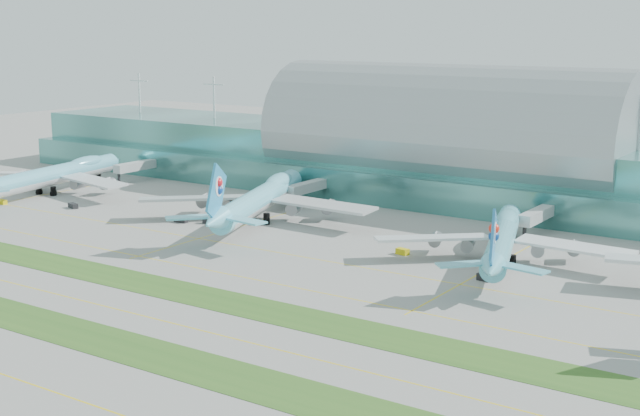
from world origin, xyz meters
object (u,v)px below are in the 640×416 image
Objects in this scene: terminal at (447,154)px; airliner_b at (261,197)px; airliner_a at (54,174)px; airliner_c at (503,237)px.

terminal reaches higher than airliner_b.
terminal is 68.58m from airliner_b.
airliner_a is at bearing 163.39° from airliner_b.
airliner_c is at bearing -9.58° from airliner_a.
terminal is 4.38× the size of airliner_b.
airliner_c is at bearing -22.74° from airliner_b.
airliner_a is 159.34m from airliner_c.
airliner_a is at bearing -149.33° from terminal.
airliner_a is at bearing 161.75° from airliner_c.
airliner_b is 1.15× the size of airliner_c.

